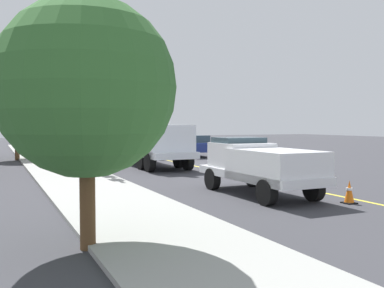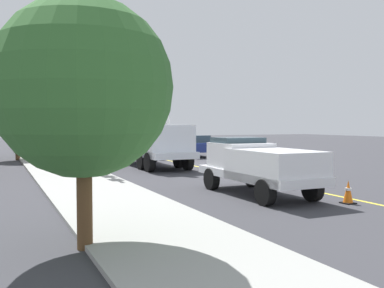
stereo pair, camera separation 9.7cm
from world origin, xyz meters
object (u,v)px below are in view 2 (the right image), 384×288
at_px(traffic_cone_mid_front, 161,155).
at_px(utility_bucket_truck, 151,140).
at_px(traffic_cone_leading, 348,192).
at_px(traffic_signal_mast, 74,72).
at_px(passing_minivan, 192,144).
at_px(service_pickup_truck, 259,164).

bearing_deg(traffic_cone_mid_front, utility_bucket_truck, 149.64).
distance_m(utility_bucket_truck, traffic_cone_mid_front, 4.38).
bearing_deg(utility_bucket_truck, traffic_cone_leading, -174.08).
distance_m(traffic_cone_mid_front, traffic_signal_mast, 8.48).
height_order(passing_minivan, traffic_cone_leading, passing_minivan).
relative_size(service_pickup_truck, passing_minivan, 1.17).
distance_m(utility_bucket_truck, passing_minivan, 8.48).
height_order(traffic_cone_leading, traffic_signal_mast, traffic_signal_mast).
bearing_deg(traffic_signal_mast, traffic_cone_mid_front, -72.70).
bearing_deg(traffic_cone_mid_front, passing_minivan, -55.16).
bearing_deg(passing_minivan, traffic_cone_mid_front, 124.84).
relative_size(service_pickup_truck, traffic_cone_leading, 7.44).
distance_m(service_pickup_truck, traffic_cone_leading, 3.22).
relative_size(passing_minivan, traffic_cone_mid_front, 5.97).
relative_size(utility_bucket_truck, traffic_cone_mid_front, 10.18).
relative_size(traffic_cone_leading, traffic_signal_mast, 0.10).
relative_size(traffic_cone_leading, traffic_cone_mid_front, 0.94).
xyz_separation_m(passing_minivan, traffic_cone_mid_front, (-2.54, 3.65, -0.57)).
bearing_deg(traffic_cone_mid_front, traffic_cone_leading, 177.99).
relative_size(passing_minivan, traffic_cone_leading, 6.38).
xyz_separation_m(service_pickup_truck, passing_minivan, (17.93, -5.96, -0.15)).
bearing_deg(traffic_cone_mid_front, traffic_signal_mast, 107.30).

